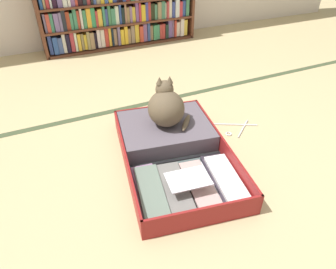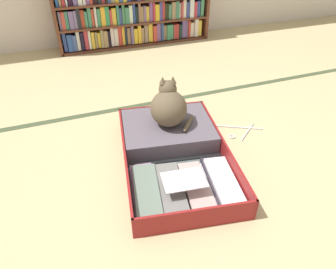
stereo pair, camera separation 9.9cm
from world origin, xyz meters
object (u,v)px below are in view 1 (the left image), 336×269
(bookshelf, at_px, (119,12))
(open_suitcase, at_px, (171,147))
(black_cat, at_px, (166,107))
(clothes_hanger, at_px, (227,127))

(bookshelf, relative_size, open_suitcase, 1.62)
(black_cat, bearing_deg, clothes_hanger, -8.09)
(black_cat, distance_m, clothes_hanger, 0.47)
(bookshelf, height_order, open_suitcase, bookshelf)
(open_suitcase, relative_size, black_cat, 3.31)
(bookshelf, distance_m, open_suitcase, 1.96)
(bookshelf, height_order, clothes_hanger, bookshelf)
(open_suitcase, height_order, clothes_hanger, open_suitcase)
(clothes_hanger, bearing_deg, black_cat, 171.91)
(black_cat, height_order, clothes_hanger, black_cat)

